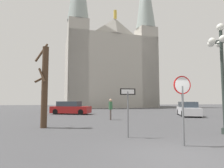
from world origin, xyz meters
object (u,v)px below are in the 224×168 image
Objects in this scene: cathedral at (110,61)px; bare_tree at (44,85)px; stop_sign at (183,97)px; parked_car_near_red at (70,108)px; street_lamp at (222,57)px; parked_car_far_white at (188,109)px; pedestrian_walking at (111,107)px; one_way_arrow_sign at (128,105)px.

cathedral is 33.06m from bare_tree.
stop_sign is 17.54m from parked_car_near_red.
stop_sign is at bearing -72.90° from parked_car_near_red.
street_lamp is 1.16× the size of parked_car_far_white.
street_lamp is 1.16× the size of parked_car_near_red.
cathedral is 28.82m from pedestrian_walking.
parked_car_far_white is (9.11, 10.39, -0.78)m from one_way_arrow_sign.
bare_tree is (-6.12, 5.62, 0.82)m from stop_sign.
bare_tree is (-8.61, -30.89, -8.03)m from cathedral.
cathedral is 37.65m from stop_sign.
pedestrian_walking is (-4.70, 7.63, -2.82)m from street_lamp.
parked_car_near_red is 8.09m from pedestrian_walking.
parked_car_near_red is at bearing 160.36° from parked_car_far_white.
cathedral reaches higher than parked_car_near_red.
one_way_arrow_sign is at bearing -92.54° from pedestrian_walking.
street_lamp is at bearing 1.31° from one_way_arrow_sign.
stop_sign is 0.46× the size of street_lamp.
cathedral is 6.67× the size of bare_tree.
one_way_arrow_sign is at bearing -178.69° from street_lamp.
stop_sign is 8.35m from bare_tree.
street_lamp is 17.33m from parked_car_near_red.
cathedral is 20.31× the size of pedestrian_walking.
cathedral is 35.20m from street_lamp.
cathedral is at bearing 86.09° from stop_sign.
cathedral reaches higher than pedestrian_walking.
one_way_arrow_sign is (-4.18, -34.65, -9.17)m from cathedral.
bare_tree is at bearing -153.91° from parked_car_far_white.
parked_car_near_red is (-7.64, -19.78, -9.95)m from cathedral.
cathedral is 26.68m from parked_car_far_white.
parked_car_near_red is 1.00× the size of parked_car_far_white.
street_lamp is 1.05× the size of bare_tree.
cathedral is at bearing 91.43° from street_lamp.
street_lamp is (3.36, 1.97, 2.09)m from stop_sign.
bare_tree reaches higher than one_way_arrow_sign.
stop_sign is (-2.49, -36.51, -8.84)m from cathedral.
pedestrian_walking reaches higher than parked_car_far_white.
bare_tree is (-9.47, 3.65, -1.27)m from street_lamp.
street_lamp reaches higher than pedestrian_walking.
bare_tree is at bearing -105.58° from cathedral.
cathedral is 7.35× the size of parked_car_far_white.
street_lamp is at bearing -21.06° from bare_tree.
one_way_arrow_sign is 0.45× the size of parked_car_near_red.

